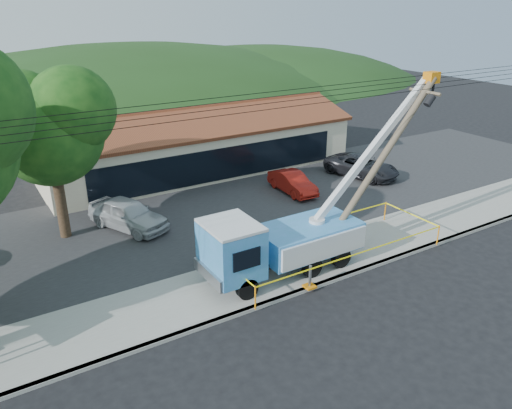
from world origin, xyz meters
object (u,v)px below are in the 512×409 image
object	(u,v)px
leaning_pole	(380,162)
car_red	(292,194)
utility_truck	(280,240)
car_dark	(361,177)
car_silver	(130,229)

from	to	relation	value
leaning_pole	car_red	bearing A→B (deg)	82.40
utility_truck	car_dark	xyz separation A→B (m)	(12.54, 8.16, -1.78)
utility_truck	car_dark	size ratio (longest dim) A/B	2.33
utility_truck	car_silver	xyz separation A→B (m)	(-4.29, 8.36, -1.78)
utility_truck	car_dark	distance (m)	15.06
car_red	car_dark	xyz separation A→B (m)	(6.02, 0.04, 0.00)
utility_truck	car_silver	size ratio (longest dim) A/B	2.56
leaning_pole	car_silver	size ratio (longest dim) A/B	1.72
utility_truck	leaning_pole	distance (m)	6.10
utility_truck	car_red	xyz separation A→B (m)	(6.51, 8.12, -1.78)
car_red	car_dark	world-z (taller)	car_dark
leaning_pole	car_silver	distance (m)	13.82
car_red	car_dark	bearing A→B (deg)	2.40
leaning_pole	car_red	xyz separation A→B (m)	(1.13, 8.48, -4.62)
utility_truck	leaning_pole	size ratio (longest dim) A/B	1.49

